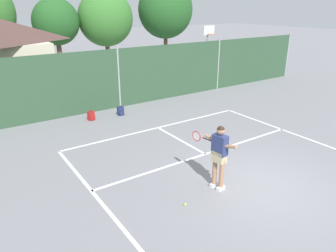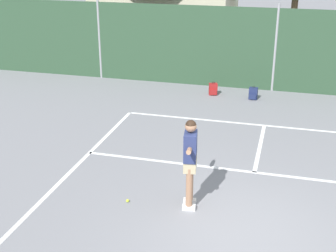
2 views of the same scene
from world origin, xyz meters
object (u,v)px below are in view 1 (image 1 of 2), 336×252
backpack_red (91,116)px  tennis_player (219,152)px  tennis_ball (185,204)px  backpack_navy (121,111)px  basketball_hoop (208,45)px

backpack_red → tennis_player: bearing=-83.7°
tennis_ball → backpack_navy: bearing=76.1°
tennis_ball → backpack_red: (0.44, 7.48, 0.16)m
tennis_ball → tennis_player: bearing=8.2°
backpack_red → backpack_navy: bearing=-5.6°
basketball_hoop → backpack_red: size_ratio=7.67×
tennis_player → backpack_navy: 7.25m
basketball_hoop → backpack_navy: size_ratio=7.67×
basketball_hoop → tennis_player: 13.56m
basketball_hoop → tennis_ball: (-9.82, -10.61, -2.28)m
basketball_hoop → tennis_ball: bearing=-132.8°
basketball_hoop → tennis_player: size_ratio=1.91×
basketball_hoop → tennis_player: bearing=-129.4°
tennis_player → tennis_ball: bearing=-171.8°
tennis_ball → backpack_red: backpack_red is taller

